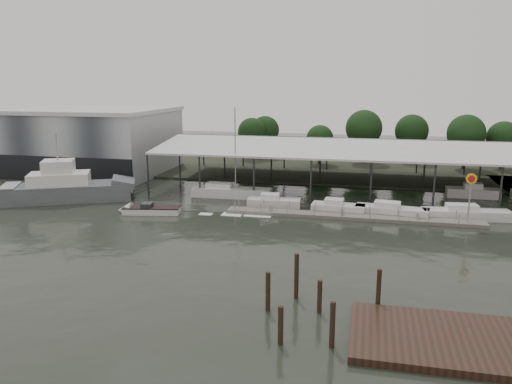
% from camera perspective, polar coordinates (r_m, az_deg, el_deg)
% --- Properties ---
extents(ground, '(200.00, 200.00, 0.00)m').
position_cam_1_polar(ground, '(49.25, -7.47, -5.04)').
color(ground, '#242B23').
rests_on(ground, ground).
extents(land_strip_far, '(140.00, 30.00, 0.30)m').
position_cam_1_polar(land_strip_far, '(88.76, 1.91, 3.02)').
color(land_strip_far, '#383F2F').
rests_on(land_strip_far, ground).
extents(land_strip_west, '(20.00, 40.00, 0.30)m').
position_cam_1_polar(land_strip_west, '(94.25, -24.27, 2.47)').
color(land_strip_west, '#383F2F').
rests_on(land_strip_west, ground).
extents(storage_warehouse, '(24.50, 20.50, 10.50)m').
position_cam_1_polar(storage_warehouse, '(86.81, -18.23, 5.64)').
color(storage_warehouse, '#B0B5BC').
rests_on(storage_warehouse, ground).
extents(covered_boat_shed, '(58.24, 24.00, 6.96)m').
position_cam_1_polar(covered_boat_shed, '(72.48, 13.15, 5.36)').
color(covered_boat_shed, white).
rests_on(covered_boat_shed, ground).
extents(trawler_dock, '(3.00, 18.00, 0.50)m').
position_cam_1_polar(trawler_dock, '(75.75, -25.42, 0.25)').
color(trawler_dock, slate).
rests_on(trawler_dock, ground).
extents(floating_dock, '(28.00, 2.00, 1.40)m').
position_cam_1_polar(floating_dock, '(55.92, 10.80, -2.81)').
color(floating_dock, slate).
rests_on(floating_dock, ground).
extents(shell_fuel_sign, '(1.10, 0.18, 5.55)m').
position_cam_1_polar(shell_fuel_sign, '(56.02, 23.31, 0.32)').
color(shell_fuel_sign, gray).
rests_on(shell_fuel_sign, ground).
extents(boardwalk_platform, '(15.00, 12.00, 0.50)m').
position_cam_1_polar(boardwalk_platform, '(33.16, 26.23, -14.96)').
color(boardwalk_platform, '#331D14').
rests_on(boardwalk_platform, ground).
extents(grey_trawler, '(16.34, 11.09, 8.84)m').
position_cam_1_polar(grey_trawler, '(67.32, -20.60, 0.42)').
color(grey_trawler, '#5A6064').
rests_on(grey_trawler, ground).
extents(white_sailboat, '(10.35, 2.77, 11.78)m').
position_cam_1_polar(white_sailboat, '(65.18, -2.94, -0.01)').
color(white_sailboat, silver).
rests_on(white_sailboat, ground).
extents(speedboat_underway, '(18.02, 5.04, 2.00)m').
position_cam_1_polar(speedboat_underway, '(58.35, -12.39, -2.04)').
color(speedboat_underway, silver).
rests_on(speedboat_underway, ground).
extents(moored_cruiser_0, '(6.43, 2.66, 1.70)m').
position_cam_1_polar(moored_cruiser_0, '(59.82, 2.02, -1.17)').
color(moored_cruiser_0, silver).
rests_on(moored_cruiser_0, ground).
extents(moored_cruiser_1, '(6.14, 2.62, 1.70)m').
position_cam_1_polar(moored_cruiser_1, '(57.91, 9.31, -1.80)').
color(moored_cruiser_1, silver).
rests_on(moored_cruiser_1, ground).
extents(moored_cruiser_2, '(8.23, 3.31, 1.70)m').
position_cam_1_polar(moored_cruiser_2, '(57.87, 15.17, -2.08)').
color(moored_cruiser_2, silver).
rests_on(moored_cruiser_2, ground).
extents(moored_cruiser_3, '(9.49, 3.21, 1.70)m').
position_cam_1_polar(moored_cruiser_3, '(59.30, 22.81, -2.29)').
color(moored_cruiser_3, silver).
rests_on(moored_cruiser_3, ground).
extents(mooring_pilings, '(7.40, 6.68, 3.85)m').
position_cam_1_polar(mooring_pilings, '(32.67, 6.50, -12.44)').
color(mooring_pilings, '#2E2017').
rests_on(mooring_pilings, ground).
extents(horizon_tree_line, '(65.58, 11.63, 9.81)m').
position_cam_1_polar(horizon_tree_line, '(92.93, 17.63, 6.41)').
color(horizon_tree_line, black).
rests_on(horizon_tree_line, ground).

